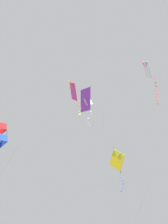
% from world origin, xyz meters
% --- Properties ---
extents(kite_delta_near_right, '(2.46, 2.95, 5.75)m').
position_xyz_m(kite_delta_near_right, '(1.95, 5.32, 35.46)').
color(kite_delta_near_right, purple).
extents(kite_diamond_low_drifter, '(3.62, 3.70, 7.63)m').
position_xyz_m(kite_diamond_low_drifter, '(5.27, -4.67, 29.76)').
color(kite_diamond_low_drifter, white).
extents(kite_diamond_upper_right, '(1.88, 1.81, 4.66)m').
position_xyz_m(kite_diamond_upper_right, '(0.23, -3.70, 28.30)').
color(kite_diamond_upper_right, '#DB2D93').
extents(kite_diamond_far_centre, '(3.22, 2.85, 7.40)m').
position_xyz_m(kite_diamond_far_centre, '(4.15, 2.91, 27.25)').
color(kite_diamond_far_centre, yellow).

